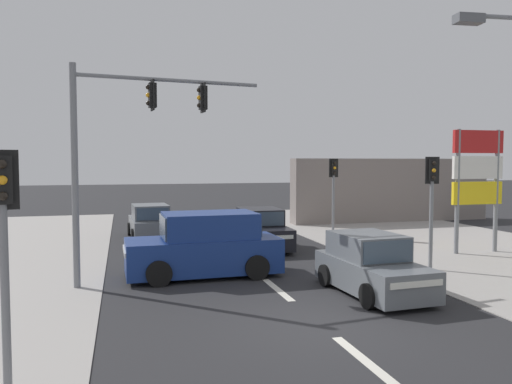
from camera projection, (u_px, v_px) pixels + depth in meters
The scene contains 14 objects.
ground_plane at pixel (321, 325), 10.40m from camera, with size 140.00×140.00×0.00m, color #28282B.
lane_dash_near at pixel (366, 361), 8.48m from camera, with size 0.20×2.40×0.01m, color silver.
lane_dash_mid at pixel (277, 289), 13.30m from camera, with size 0.20×2.40×0.01m, color silver.
lane_dash_far at pixel (236, 255), 18.11m from camera, with size 0.20×2.40×0.01m, color silver.
traffic_signal_mast at pixel (124, 135), 13.65m from camera, with size 5.26×0.75×6.00m.
pedestal_signal_right_kerb at pixel (432, 194), 15.49m from camera, with size 0.44×0.31×3.56m.
pedestal_signal_left_kerb at pixel (3, 231), 6.98m from camera, with size 0.43×0.31×3.56m.
pedestal_signal_far_median at pixel (334, 184), 22.48m from camera, with size 0.44×0.29×3.56m.
shopping_plaza_sign at pixel (477, 173), 18.47m from camera, with size 2.10×0.16×4.60m.
shopfront_wall_far at pixel (392, 190), 28.58m from camera, with size 12.00×1.00×3.60m, color gray.
sedan_receding_far at pixel (260, 230), 19.77m from camera, with size 2.02×4.30×1.56m.
suv_oncoming_near at pixel (205, 246), 14.83m from camera, with size 4.58×2.15×1.90m.
hatchback_kerbside_parked at pixel (150, 223), 22.20m from camera, with size 1.93×3.71×1.53m.
hatchback_crossing_left at pixel (371, 266), 12.86m from camera, with size 1.93×3.71×1.53m.
Camera 1 is at (-3.97, -9.52, 3.38)m, focal length 35.00 mm.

